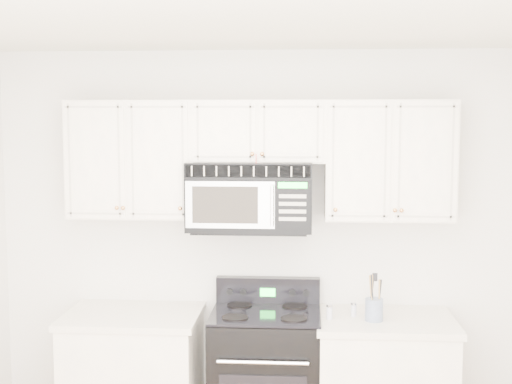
{
  "coord_description": "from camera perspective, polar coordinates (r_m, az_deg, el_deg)",
  "views": [
    {
      "loc": [
        0.3,
        -2.94,
        2.16
      ],
      "look_at": [
        0.0,
        1.3,
        1.72
      ],
      "focal_mm": 50.0,
      "sensor_mm": 36.0,
      "label": 1
    }
  ],
  "objects": [
    {
      "name": "shaker_salt",
      "position": [
        4.48,
        5.9,
        -9.5
      ],
      "size": [
        0.04,
        0.04,
        0.09
      ],
      "color": "#B0AFC0",
      "rests_on": "base_cabinet_right"
    },
    {
      "name": "shaker_pepper",
      "position": [
        4.56,
        7.83,
        -9.29
      ],
      "size": [
        0.04,
        0.04,
        0.09
      ],
      "color": "#B0AFC0",
      "rests_on": "base_cabinet_right"
    },
    {
      "name": "range",
      "position": [
        4.72,
        0.79,
        -14.86
      ],
      "size": [
        0.69,
        0.63,
        1.1
      ],
      "color": "black",
      "rests_on": "ground"
    },
    {
      "name": "room",
      "position": [
        3.08,
        -1.74,
        -10.29
      ],
      "size": [
        3.51,
        3.51,
        2.61
      ],
      "color": "brown",
      "rests_on": "ground"
    },
    {
      "name": "microwave",
      "position": [
        4.53,
        -0.48,
        -0.29
      ],
      "size": [
        0.78,
        0.44,
        0.43
      ],
      "color": "black",
      "rests_on": "ground"
    },
    {
      "name": "utensil_crock",
      "position": [
        4.48,
        9.43,
        -9.17
      ],
      "size": [
        0.11,
        0.11,
        0.29
      ],
      "color": "gray",
      "rests_on": "base_cabinet_right"
    },
    {
      "name": "upper_cabinets",
      "position": [
        4.54,
        0.25,
        3.1
      ],
      "size": [
        2.44,
        0.37,
        0.75
      ],
      "color": "white",
      "rests_on": "ground"
    }
  ]
}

